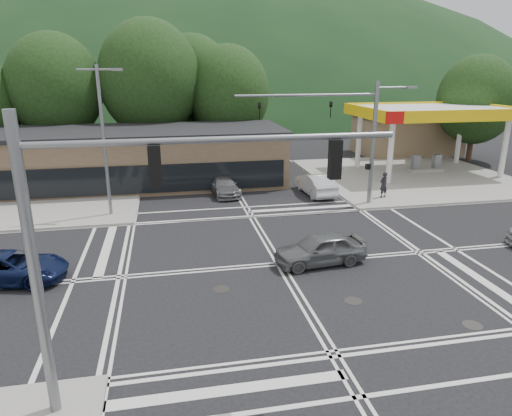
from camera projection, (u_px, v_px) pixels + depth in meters
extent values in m
plane|color=black|center=(280.00, 264.00, 21.40)|extent=(120.00, 120.00, 0.00)
cube|color=gray|center=(410.00, 176.00, 38.21)|extent=(16.00, 16.00, 0.15)
cube|color=gray|center=(26.00, 195.00, 32.64)|extent=(16.00, 16.00, 0.15)
cylinder|color=silver|center=(390.00, 153.00, 35.06)|extent=(0.44, 0.44, 5.00)
cylinder|color=silver|center=(359.00, 141.00, 40.68)|extent=(0.44, 0.44, 5.00)
cylinder|color=silver|center=(505.00, 148.00, 36.92)|extent=(0.44, 0.44, 5.00)
cylinder|color=silver|center=(459.00, 138.00, 42.54)|extent=(0.44, 0.44, 5.00)
cube|color=silver|center=(432.00, 111.00, 37.97)|extent=(12.00, 8.00, 0.60)
cube|color=yellow|center=(462.00, 116.00, 34.22)|extent=(12.20, 0.25, 0.90)
cube|color=yellow|center=(408.00, 107.00, 41.71)|extent=(12.20, 0.25, 0.90)
cube|color=yellow|center=(365.00, 112.00, 36.85)|extent=(0.25, 8.20, 0.90)
cube|color=yellow|center=(495.00, 110.00, 39.08)|extent=(0.25, 8.20, 0.90)
cube|color=red|center=(395.00, 118.00, 33.06)|extent=(1.40, 0.12, 0.90)
cube|color=gray|center=(425.00, 170.00, 39.47)|extent=(3.00, 1.00, 0.30)
cube|color=slate|center=(416.00, 163.00, 39.07)|extent=(0.60, 0.50, 1.30)
cube|color=slate|center=(437.00, 162.00, 39.45)|extent=(0.60, 0.50, 1.30)
cube|color=#846B4F|center=(407.00, 135.00, 47.96)|extent=(10.00, 6.00, 3.80)
cube|color=brown|center=(126.00, 159.00, 35.24)|extent=(24.00, 8.00, 4.00)
ellipsoid|color=#163218|center=(185.00, 106.00, 105.68)|extent=(252.00, 126.00, 140.00)
cylinder|color=#382619|center=(62.00, 142.00, 40.56)|extent=(0.50, 0.50, 4.84)
ellipsoid|color=black|center=(55.00, 87.00, 39.15)|extent=(8.00, 8.00, 9.20)
cylinder|color=#382619|center=(154.00, 137.00, 41.98)|extent=(0.50, 0.50, 5.28)
ellipsoid|color=black|center=(150.00, 79.00, 40.44)|extent=(9.00, 9.00, 10.35)
cylinder|color=#382619|center=(229.00, 139.00, 43.41)|extent=(0.50, 0.50, 4.40)
ellipsoid|color=black|center=(228.00, 93.00, 42.13)|extent=(7.60, 7.60, 8.74)
cylinder|color=#382619|center=(194.00, 132.00, 46.53)|extent=(0.50, 0.50, 4.84)
ellipsoid|color=black|center=(193.00, 84.00, 45.12)|extent=(8.40, 8.40, 9.66)
cylinder|color=#382619|center=(471.00, 141.00, 44.00)|extent=(0.50, 0.50, 3.96)
ellipsoid|color=black|center=(477.00, 100.00, 42.85)|extent=(7.20, 7.20, 8.28)
cylinder|color=slate|center=(104.00, 144.00, 26.91)|extent=(0.20, 0.20, 9.00)
cylinder|color=slate|center=(97.00, 69.00, 25.66)|extent=(2.20, 0.12, 0.12)
cube|color=slate|center=(117.00, 69.00, 25.87)|extent=(0.60, 0.25, 0.15)
cylinder|color=slate|center=(373.00, 145.00, 29.41)|extent=(0.28, 0.28, 8.00)
cylinder|color=slate|center=(308.00, 95.00, 27.63)|extent=(9.00, 0.16, 0.16)
imported|color=black|center=(331.00, 110.00, 28.17)|extent=(0.16, 0.20, 1.00)
imported|color=black|center=(259.00, 111.00, 27.34)|extent=(0.16, 0.20, 1.00)
cylinder|color=slate|center=(395.00, 87.00, 28.57)|extent=(2.40, 0.12, 0.12)
cube|color=slate|center=(411.00, 87.00, 28.77)|extent=(0.70, 0.30, 0.15)
cube|color=black|center=(368.00, 167.00, 29.78)|extent=(0.25, 0.30, 0.35)
cylinder|color=slate|center=(35.00, 277.00, 11.01)|extent=(0.28, 0.28, 8.00)
cylinder|color=slate|center=(217.00, 140.00, 10.90)|extent=(9.00, 0.16, 0.16)
cube|color=black|center=(155.00, 167.00, 10.80)|extent=(0.30, 0.25, 1.00)
cube|color=black|center=(335.00, 160.00, 11.63)|extent=(0.30, 0.25, 1.00)
imported|color=#0D163B|center=(10.00, 267.00, 19.49)|extent=(5.03, 2.93, 1.32)
imported|color=#5C5F61|center=(320.00, 249.00, 21.25)|extent=(4.48, 2.18, 1.47)
imported|color=silver|center=(316.00, 184.00, 32.81)|extent=(1.85, 4.73, 1.53)
imported|color=white|center=(253.00, 167.00, 38.43)|extent=(2.29, 4.59, 1.50)
imported|color=slate|center=(223.00, 186.00, 32.88)|extent=(2.30, 4.60, 1.28)
imported|color=black|center=(384.00, 185.00, 31.53)|extent=(0.75, 0.62, 1.78)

